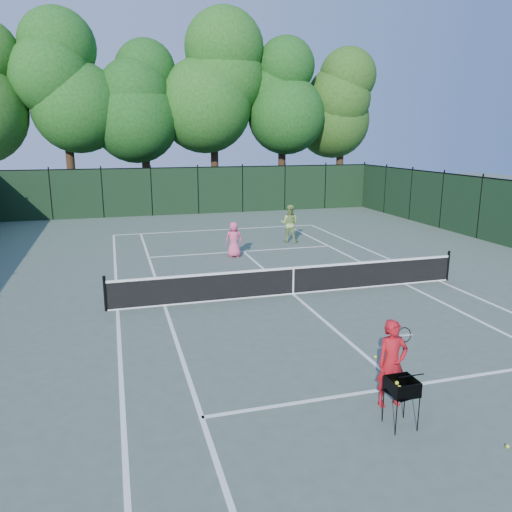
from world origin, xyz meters
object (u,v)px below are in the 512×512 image
object	(u,v)px
ball_hopper	(402,387)
loose_ball_midcourt	(376,357)
coach	(392,363)
loose_ball_near_cart	(508,446)
player_green	(289,224)
player_pink	(234,239)

from	to	relation	value
ball_hopper	loose_ball_midcourt	size ratio (longest dim) A/B	13.28
loose_ball_midcourt	coach	bearing A→B (deg)	-111.98
ball_hopper	loose_ball_near_cart	world-z (taller)	ball_hopper
player_green	ball_hopper	size ratio (longest dim) A/B	2.01
loose_ball_near_cart	coach	bearing A→B (deg)	122.46
coach	player_pink	world-z (taller)	coach
player_green	loose_ball_midcourt	world-z (taller)	player_green
player_pink	ball_hopper	size ratio (longest dim) A/B	1.66
player_pink	loose_ball_near_cart	xyz separation A→B (m)	(1.15, -14.22, -0.72)
coach	loose_ball_near_cart	world-z (taller)	coach
loose_ball_midcourt	player_pink	bearing A→B (deg)	94.22
loose_ball_near_cart	loose_ball_midcourt	world-z (taller)	same
coach	loose_ball_near_cart	bearing A→B (deg)	-56.92
loose_ball_midcourt	loose_ball_near_cart	bearing A→B (deg)	-84.22
coach	loose_ball_midcourt	world-z (taller)	coach
coach	player_green	distance (m)	15.02
coach	ball_hopper	xyz separation A→B (m)	(-0.22, -0.71, -0.09)
player_pink	loose_ball_near_cart	bearing A→B (deg)	106.11
loose_ball_midcourt	ball_hopper	bearing A→B (deg)	-110.72
coach	loose_ball_midcourt	size ratio (longest dim) A/B	24.74
player_pink	ball_hopper	world-z (taller)	player_pink
player_green	loose_ball_near_cart	size ratio (longest dim) A/B	26.65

